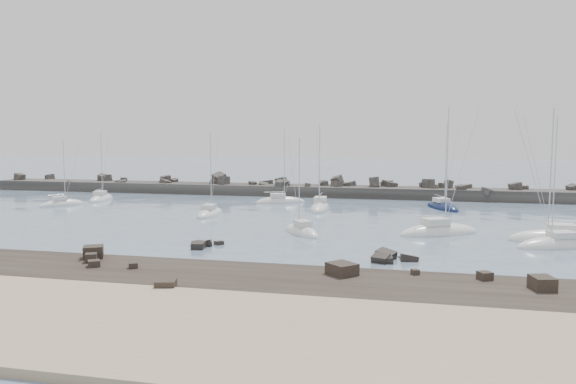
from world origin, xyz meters
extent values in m
plane|color=slate|center=(0.00, 0.00, 0.00)|extent=(400.00, 400.00, 0.00)
cube|color=tan|center=(0.00, -32.00, 0.00)|extent=(140.00, 14.00, 1.00)
cube|color=black|center=(0.00, -22.00, 0.00)|extent=(140.00, 12.00, 0.70)
cube|color=black|center=(-6.21, -20.07, 0.56)|extent=(0.93, 0.93, 0.43)
cube|color=black|center=(-9.51, -20.33, 0.60)|extent=(1.25, 1.25, 0.51)
cube|color=black|center=(-11.34, -17.48, 0.86)|extent=(2.16, 2.14, 1.03)
cube|color=black|center=(20.42, -17.51, 0.63)|extent=(1.21, 1.23, 0.57)
cube|color=black|center=(10.11, -18.40, 0.78)|extent=(2.66, 2.65, 0.87)
cube|color=black|center=(-1.18, -24.86, 0.63)|extent=(1.65, 1.59, 0.55)
cube|color=black|center=(23.91, -19.41, 0.80)|extent=(1.75, 1.97, 0.89)
cube|color=black|center=(15.48, -17.15, 0.54)|extent=(0.71, 0.74, 0.38)
cube|color=black|center=(-10.61, -18.98, 0.71)|extent=(1.21, 1.22, 0.73)
cube|color=black|center=(-5.69, -8.49, 0.06)|extent=(0.95, 0.92, 0.63)
cube|color=black|center=(-4.70, -10.28, 0.02)|extent=(1.34, 1.53, 1.29)
cube|color=black|center=(-5.47, -9.12, 0.10)|extent=(1.18, 1.24, 0.68)
cube|color=black|center=(-3.52, -7.88, 0.01)|extent=(1.14, 1.16, 0.74)
cube|color=black|center=(-4.39, -8.92, 0.27)|extent=(1.12, 0.97, 0.88)
cube|color=black|center=(-5.24, -8.33, 0.11)|extent=(1.12, 1.05, 0.70)
cube|color=black|center=(14.62, -9.82, -0.08)|extent=(1.44, 1.41, 0.65)
cube|color=black|center=(12.93, -10.51, 0.18)|extent=(2.05, 1.99, 1.42)
cube|color=black|center=(14.94, -10.85, 0.14)|extent=(1.72, 1.53, 1.07)
cube|color=black|center=(13.09, -12.20, 0.14)|extent=(1.29, 1.29, 0.93)
cube|color=black|center=(12.60, -12.11, 0.01)|extent=(1.67, 1.76, 1.49)
cube|color=#2D2B28|center=(-7.50, 38.00, 0.20)|extent=(115.00, 6.00, 3.20)
cube|color=#2D2B28|center=(31.31, 38.62, 2.02)|extent=(2.40, 1.97, 2.10)
cube|color=#2D2B28|center=(-50.27, 36.47, 1.46)|extent=(1.51, 1.65, 1.18)
cube|color=#2D2B28|center=(16.32, 39.84, 2.04)|extent=(1.15, 1.31, 1.22)
cube|color=#2D2B28|center=(-57.71, 40.41, 1.64)|extent=(1.73, 1.59, 1.40)
cube|color=#2D2B28|center=(23.68, 39.37, 1.90)|extent=(1.96, 1.96, 1.18)
cube|color=#2D2B28|center=(26.51, 35.58, 1.61)|extent=(2.35, 2.18, 1.69)
cube|color=#2D2B28|center=(-7.91, 37.33, 1.91)|extent=(2.65, 2.98, 2.30)
cube|color=#2D2B28|center=(-45.02, 39.48, 2.28)|extent=(1.75, 1.74, 2.01)
cube|color=#2D2B28|center=(18.31, 37.33, 1.81)|extent=(1.64, 1.70, 1.51)
cube|color=#2D2B28|center=(-3.21, 36.22, 1.89)|extent=(1.27, 1.29, 1.17)
cube|color=#2D2B28|center=(3.45, 39.51, 1.80)|extent=(3.16, 2.86, 1.77)
cube|color=#2D2B28|center=(20.63, 39.05, 2.31)|extent=(1.81, 2.00, 1.96)
cube|color=#2D2B28|center=(-11.79, 38.19, 1.66)|extent=(2.09, 1.88, 1.61)
cube|color=#2D2B28|center=(32.79, 39.99, 1.84)|extent=(1.98, 1.84, 1.15)
cube|color=#2D2B28|center=(-57.55, 40.47, 1.90)|extent=(2.22, 2.09, 1.96)
cube|color=#2D2B28|center=(-1.01, 39.08, 1.93)|extent=(1.63, 1.84, 1.68)
cube|color=#2D2B28|center=(-30.65, 37.33, 1.75)|extent=(2.34, 2.25, 1.84)
cube|color=#2D2B28|center=(-43.77, 39.27, 2.23)|extent=(2.19, 2.01, 1.75)
cube|color=#2D2B28|center=(-21.10, 37.63, 1.93)|extent=(2.06, 1.86, 1.72)
cube|color=#2D2B28|center=(-11.35, 39.89, 2.01)|extent=(2.01, 1.96, 1.05)
cube|color=#2D2B28|center=(-31.72, 39.87, 2.20)|extent=(2.70, 2.66, 1.82)
cube|color=#2D2B28|center=(40.15, 39.72, 2.04)|extent=(2.07, 2.03, 1.70)
cube|color=#2D2B28|center=(10.22, 39.96, 1.84)|extent=(2.30, 2.25, 1.80)
cube|color=#2D2B28|center=(10.72, 39.62, 1.98)|extent=(3.12, 3.01, 1.94)
cube|color=#2D2B28|center=(10.57, 40.16, 2.02)|extent=(2.05, 1.81, 1.61)
cube|color=#2D2B28|center=(-62.36, 37.52, 2.15)|extent=(2.28, 1.93, 2.05)
cube|color=#2D2B28|center=(1.77, 37.32, 2.07)|extent=(2.35, 2.46, 1.64)
cube|color=#2D2B28|center=(-39.28, 36.76, 1.65)|extent=(2.01, 2.02, 1.29)
cube|color=#2D2B28|center=(-7.36, 36.44, 1.73)|extent=(1.85, 1.63, 1.59)
cube|color=#2D2B28|center=(-8.04, 35.69, 2.20)|extent=(1.61, 1.94, 1.57)
cube|color=#2D2B28|center=(-20.84, 39.93, 2.46)|extent=(2.86, 3.34, 2.99)
cube|color=#2D2B28|center=(-18.98, 37.27, 2.45)|extent=(1.97, 2.36, 1.84)
cube|color=#2D2B28|center=(-40.49, 39.59, 1.82)|extent=(1.60, 1.74, 1.40)
cube|color=#2D2B28|center=(-40.13, 36.83, 1.66)|extent=(1.34, 1.23, 1.22)
cube|color=#2D2B28|center=(-0.64, 38.86, 2.12)|extent=(1.66, 1.64, 1.14)
cube|color=#2D2B28|center=(1.51, 39.95, 2.50)|extent=(2.45, 2.38, 2.49)
cube|color=#2D2B28|center=(8.21, 38.30, 2.52)|extent=(1.95, 2.21, 2.24)
cube|color=#2D2B28|center=(-29.98, 39.99, 1.93)|extent=(1.45, 1.56, 1.30)
cube|color=#2D2B28|center=(-13.76, 37.87, 1.72)|extent=(1.68, 1.61, 1.41)
cube|color=#2D2B28|center=(17.30, 39.11, 2.19)|extent=(2.22, 2.40, 2.25)
cube|color=#2D2B28|center=(22.48, 36.47, 1.99)|extent=(1.86, 1.92, 1.34)
cube|color=#2D2B28|center=(19.91, 39.04, 1.83)|extent=(2.21, 2.20, 1.71)
cube|color=#2D2B28|center=(-8.33, 37.88, 2.18)|extent=(2.23, 2.26, 2.23)
ellipsoid|color=silver|center=(-37.61, 15.76, 0.05)|extent=(5.44, 6.87, 1.83)
cube|color=silver|center=(-37.79, 15.47, 1.13)|extent=(2.18, 2.35, 0.61)
cylinder|color=silver|center=(-37.32, 16.22, 5.42)|extent=(0.10, 0.10, 9.19)
cylinder|color=silver|center=(-38.05, 15.07, 1.70)|extent=(1.54, 2.34, 0.09)
ellipsoid|color=silver|center=(-35.57, 23.38, 0.05)|extent=(3.46, 7.94, 2.01)
cube|color=silver|center=(-35.51, 23.00, 1.23)|extent=(1.84, 2.35, 0.66)
cylinder|color=silver|center=(-35.66, 23.99, 6.09)|extent=(0.11, 0.11, 10.36)
cylinder|color=silver|center=(-35.44, 22.47, 1.85)|extent=(0.54, 3.05, 0.09)
ellipsoid|color=silver|center=(-11.74, 11.09, 0.05)|extent=(2.35, 7.52, 1.93)
cube|color=silver|center=(-11.74, 10.72, 1.18)|extent=(1.52, 2.11, 0.62)
cylinder|color=silver|center=(-11.74, 11.69, 5.94)|extent=(0.11, 0.11, 10.14)
cylinder|color=silver|center=(-11.74, 10.19, 1.76)|extent=(0.10, 3.00, 0.09)
ellipsoid|color=silver|center=(-5.74, 26.65, 0.05)|extent=(8.33, 5.61, 1.96)
cube|color=silver|center=(-6.11, 26.48, 1.18)|extent=(2.72, 2.41, 0.60)
cylinder|color=silver|center=(-5.16, 26.92, 6.30)|extent=(0.10, 0.10, 10.83)
cylinder|color=silver|center=(-6.62, 26.25, 1.74)|extent=(2.95, 1.42, 0.09)
ellipsoid|color=silver|center=(3.18, 0.02, 0.05)|extent=(6.07, 7.01, 1.91)
cube|color=silver|center=(3.40, -0.26, 1.18)|extent=(2.35, 2.46, 0.63)
cylinder|color=silver|center=(2.84, 0.47, 5.67)|extent=(0.11, 0.11, 9.62)
cylinder|color=silver|center=(3.70, -0.66, 1.76)|extent=(1.79, 2.32, 0.09)
ellipsoid|color=silver|center=(1.82, 19.83, 0.05)|extent=(2.96, 8.39, 2.32)
cube|color=silver|center=(1.80, 20.24, 1.44)|extent=(1.78, 2.39, 0.80)
cylinder|color=silver|center=(1.85, 19.17, 6.63)|extent=(0.14, 0.14, 11.18)
cylinder|color=silver|center=(1.77, 20.82, 2.18)|extent=(0.27, 3.31, 0.11)
ellipsoid|color=silver|center=(17.92, 2.93, 0.05)|extent=(9.62, 7.15, 2.35)
cube|color=silver|center=(17.51, 2.70, 1.41)|extent=(3.22, 2.94, 0.74)
cylinder|color=silver|center=(18.57, 3.30, 7.39)|extent=(0.13, 0.13, 12.70)
cylinder|color=silver|center=(16.94, 2.38, 2.10)|extent=(3.33, 1.94, 0.11)
ellipsoid|color=#0F1A3F|center=(19.16, 25.02, 0.05)|extent=(5.90, 8.93, 2.05)
cube|color=silver|center=(18.99, 25.41, 1.23)|extent=(2.55, 2.90, 0.61)
cylinder|color=silver|center=(19.44, 24.39, 6.71)|extent=(0.11, 0.11, 11.59)
cylinder|color=silver|center=(18.74, 25.96, 1.80)|extent=(1.47, 3.18, 0.09)
ellipsoid|color=silver|center=(29.25, 1.03, 0.05)|extent=(9.22, 2.93, 2.41)
cube|color=silver|center=(29.71, 1.03, 1.47)|extent=(2.59, 1.87, 0.79)
cylinder|color=silver|center=(28.52, 1.04, 7.28)|extent=(0.14, 0.14, 12.41)
cylinder|color=silver|center=(30.36, 1.02, 2.20)|extent=(3.68, 0.14, 0.11)
ellipsoid|color=silver|center=(28.85, -1.68, 0.05)|extent=(8.96, 5.86, 2.02)
cube|color=silver|center=(29.25, -1.51, 1.21)|extent=(2.90, 2.55, 0.60)
cylinder|color=silver|center=(28.22, -1.96, 6.72)|extent=(0.10, 0.10, 11.62)
cylinder|color=silver|center=(29.80, -1.28, 1.76)|extent=(3.20, 1.44, 0.09)
camera|label=1|loc=(15.49, -59.58, 10.83)|focal=35.00mm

